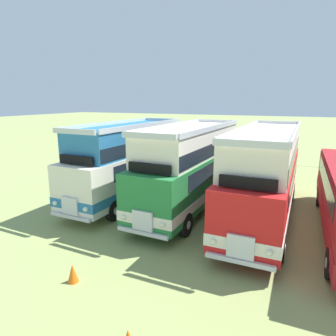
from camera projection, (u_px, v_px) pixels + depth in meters
The scene contains 4 objects.
bus_first_in_row at pixel (130, 159), 17.54m from camera, with size 2.83×9.82×4.52m.
bus_second_in_row at pixel (191, 165), 16.01m from camera, with size 2.89×10.09×4.52m.
bus_third_in_row at pixel (266, 172), 14.42m from camera, with size 2.68×11.06×4.52m.
cone_far_end at pixel (73, 273), 9.68m from camera, with size 0.36×0.36×0.61m, color orange.
Camera 1 is at (-4.24, -14.44, 5.77)m, focal length 32.12 mm.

